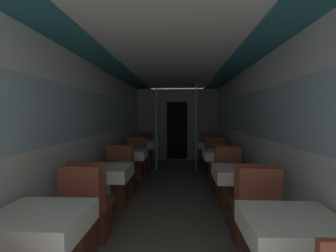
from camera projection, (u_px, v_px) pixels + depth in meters
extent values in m
cube|color=silver|center=(101.00, 133.00, 4.64)|extent=(0.05, 9.53, 2.24)
cube|color=silver|center=(101.00, 114.00, 4.62)|extent=(0.03, 8.77, 0.70)
cube|color=silver|center=(249.00, 133.00, 4.51)|extent=(0.05, 9.53, 2.24)
cube|color=silver|center=(249.00, 114.00, 4.50)|extent=(0.03, 8.77, 0.70)
cube|color=white|center=(174.00, 65.00, 4.52)|extent=(2.60, 9.53, 0.04)
cube|color=#2D707F|center=(113.00, 68.00, 4.58)|extent=(0.47, 9.15, 0.03)
cube|color=#2D707F|center=(236.00, 67.00, 4.47)|extent=(0.47, 9.15, 0.03)
cube|color=gray|center=(177.00, 125.00, 8.25)|extent=(2.55, 0.08, 2.24)
cube|color=black|center=(177.00, 130.00, 8.22)|extent=(0.64, 0.01, 1.79)
cube|color=#93704C|center=(40.00, 213.00, 1.88)|extent=(0.62, 0.62, 0.02)
cube|color=white|center=(40.00, 223.00, 1.88)|extent=(0.66, 0.66, 0.16)
cube|color=brown|center=(72.00, 247.00, 2.44)|extent=(0.35, 0.35, 0.40)
cube|color=brown|center=(72.00, 224.00, 2.43)|extent=(0.41, 0.41, 0.05)
cube|color=brown|center=(79.00, 190.00, 2.61)|extent=(0.41, 0.04, 0.48)
cylinder|color=#4C4C51|center=(106.00, 219.00, 3.57)|extent=(0.38, 0.38, 0.01)
cylinder|color=#B7B7BC|center=(106.00, 193.00, 3.55)|extent=(0.12, 0.12, 0.70)
cube|color=#93704C|center=(106.00, 167.00, 3.54)|extent=(0.62, 0.62, 0.02)
cube|color=white|center=(106.00, 172.00, 3.54)|extent=(0.66, 0.66, 0.16)
cube|color=brown|center=(93.00, 222.00, 3.02)|extent=(0.35, 0.35, 0.40)
cube|color=brown|center=(93.00, 203.00, 3.01)|extent=(0.41, 0.41, 0.05)
cube|color=brown|center=(87.00, 184.00, 2.82)|extent=(0.41, 0.04, 0.48)
cube|color=brown|center=(116.00, 194.00, 4.10)|extent=(0.35, 0.35, 0.40)
cube|color=brown|center=(116.00, 180.00, 4.09)|extent=(0.41, 0.41, 0.05)
cube|color=brown|center=(119.00, 161.00, 4.26)|extent=(0.41, 0.04, 0.48)
cylinder|color=#4C4C51|center=(130.00, 186.00, 5.23)|extent=(0.38, 0.38, 0.01)
cylinder|color=#B7B7BC|center=(130.00, 168.00, 5.21)|extent=(0.12, 0.12, 0.70)
cube|color=#93704C|center=(130.00, 150.00, 5.20)|extent=(0.62, 0.62, 0.02)
cube|color=white|center=(130.00, 154.00, 5.20)|extent=(0.66, 0.66, 0.16)
cube|color=brown|center=(124.00, 184.00, 4.68)|extent=(0.35, 0.35, 0.40)
cube|color=brown|center=(124.00, 171.00, 4.67)|extent=(0.41, 0.41, 0.05)
cube|color=brown|center=(122.00, 159.00, 4.47)|extent=(0.41, 0.04, 0.48)
cube|color=brown|center=(135.00, 171.00, 5.75)|extent=(0.35, 0.35, 0.40)
cube|color=brown|center=(135.00, 161.00, 5.74)|extent=(0.41, 0.41, 0.05)
cube|color=brown|center=(136.00, 148.00, 5.92)|extent=(0.41, 0.04, 0.48)
cylinder|color=#4C4C51|center=(142.00, 169.00, 6.88)|extent=(0.38, 0.38, 0.01)
cylinder|color=#B7B7BC|center=(142.00, 155.00, 6.87)|extent=(0.12, 0.12, 0.70)
cube|color=#93704C|center=(142.00, 142.00, 6.85)|extent=(0.62, 0.62, 0.02)
cube|color=white|center=(142.00, 144.00, 6.85)|extent=(0.66, 0.66, 0.16)
cube|color=brown|center=(139.00, 166.00, 6.34)|extent=(0.35, 0.35, 0.40)
cube|color=brown|center=(139.00, 157.00, 6.33)|extent=(0.41, 0.41, 0.05)
cube|color=brown|center=(138.00, 147.00, 6.13)|extent=(0.41, 0.04, 0.48)
cube|color=brown|center=(145.00, 158.00, 7.41)|extent=(0.35, 0.35, 0.40)
cube|color=brown|center=(145.00, 151.00, 7.40)|extent=(0.41, 0.41, 0.05)
cube|color=brown|center=(146.00, 141.00, 7.58)|extent=(0.41, 0.04, 0.48)
cylinder|color=silver|center=(156.00, 127.00, 6.82)|extent=(0.05, 0.05, 2.24)
cube|color=#93704C|center=(293.00, 218.00, 1.79)|extent=(0.62, 0.62, 0.02)
cube|color=white|center=(293.00, 228.00, 1.80)|extent=(0.66, 0.66, 0.16)
cube|color=brown|center=(266.00, 252.00, 2.35)|extent=(0.35, 0.35, 0.40)
cube|color=brown|center=(266.00, 228.00, 2.34)|extent=(0.41, 0.41, 0.05)
cube|color=brown|center=(261.00, 193.00, 2.52)|extent=(0.41, 0.04, 0.48)
cylinder|color=#4C4C51|center=(238.00, 222.00, 3.48)|extent=(0.38, 0.38, 0.01)
cylinder|color=#B7B7BC|center=(239.00, 195.00, 3.47)|extent=(0.12, 0.12, 0.70)
cube|color=#93704C|center=(239.00, 169.00, 3.45)|extent=(0.62, 0.62, 0.02)
cube|color=white|center=(239.00, 174.00, 3.45)|extent=(0.66, 0.66, 0.16)
cube|color=brown|center=(249.00, 225.00, 2.94)|extent=(0.35, 0.35, 0.40)
cube|color=brown|center=(249.00, 205.00, 2.93)|extent=(0.41, 0.41, 0.05)
cube|color=brown|center=(254.00, 187.00, 2.73)|extent=(0.41, 0.04, 0.48)
cube|color=brown|center=(231.00, 195.00, 4.01)|extent=(0.35, 0.35, 0.40)
cube|color=brown|center=(231.00, 181.00, 4.00)|extent=(0.41, 0.41, 0.05)
cube|color=brown|center=(229.00, 162.00, 4.17)|extent=(0.41, 0.04, 0.48)
cylinder|color=#4C4C51|center=(220.00, 187.00, 5.14)|extent=(0.38, 0.38, 0.01)
cylinder|color=#B7B7BC|center=(220.00, 169.00, 5.12)|extent=(0.12, 0.12, 0.70)
cube|color=#93704C|center=(220.00, 151.00, 5.11)|extent=(0.62, 0.62, 0.02)
cube|color=white|center=(220.00, 155.00, 5.11)|extent=(0.66, 0.66, 0.16)
cube|color=brown|center=(225.00, 185.00, 4.59)|extent=(0.35, 0.35, 0.40)
cube|color=brown|center=(225.00, 173.00, 4.58)|extent=(0.41, 0.41, 0.05)
cube|color=brown|center=(227.00, 159.00, 4.39)|extent=(0.41, 0.04, 0.48)
cube|color=brown|center=(216.00, 172.00, 5.67)|extent=(0.35, 0.35, 0.40)
cube|color=brown|center=(216.00, 162.00, 5.66)|extent=(0.41, 0.41, 0.05)
cube|color=brown|center=(215.00, 148.00, 5.83)|extent=(0.41, 0.04, 0.48)
cylinder|color=#4C4C51|center=(210.00, 170.00, 6.79)|extent=(0.38, 0.38, 0.01)
cylinder|color=#B7B7BC|center=(211.00, 156.00, 6.78)|extent=(0.12, 0.12, 0.70)
cube|color=#93704C|center=(211.00, 142.00, 6.76)|extent=(0.62, 0.62, 0.02)
cube|color=white|center=(211.00, 145.00, 6.77)|extent=(0.66, 0.66, 0.16)
cube|color=brown|center=(213.00, 166.00, 6.25)|extent=(0.35, 0.35, 0.40)
cube|color=brown|center=(213.00, 157.00, 6.24)|extent=(0.41, 0.41, 0.05)
cube|color=brown|center=(214.00, 147.00, 6.04)|extent=(0.41, 0.04, 0.48)
cube|color=brown|center=(208.00, 159.00, 7.32)|extent=(0.35, 0.35, 0.40)
cube|color=brown|center=(208.00, 151.00, 7.31)|extent=(0.41, 0.41, 0.05)
cube|color=brown|center=(208.00, 141.00, 7.49)|extent=(0.41, 0.04, 0.48)
cylinder|color=silver|center=(196.00, 127.00, 6.77)|extent=(0.05, 0.05, 2.24)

